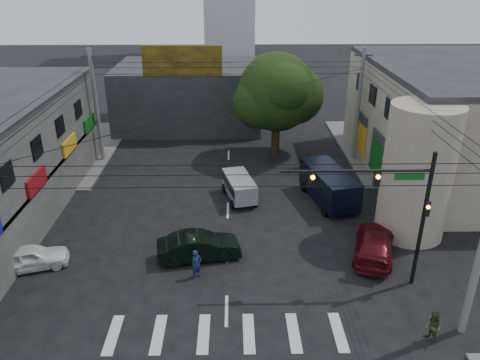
{
  "coord_description": "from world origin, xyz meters",
  "views": [
    {
      "loc": [
        0.33,
        -20.51,
        14.81
      ],
      "look_at": [
        0.76,
        4.0,
        3.6
      ],
      "focal_mm": 35.0,
      "sensor_mm": 36.0,
      "label": 1
    }
  ],
  "objects_px": {
    "navy_van": "(329,186)",
    "traffic_gantry": "(392,199)",
    "white_compact": "(31,257)",
    "traffic_officer": "(196,264)",
    "maroon_sedan": "(374,243)",
    "utility_pole_far_right": "(358,106)",
    "silver_minivan": "(239,188)",
    "utility_pole_far_left": "(96,107)",
    "street_tree": "(277,92)",
    "dark_sedan": "(199,246)",
    "pedestrian_olive": "(433,327)"
  },
  "relations": [
    {
      "from": "utility_pole_far_right",
      "to": "traffic_officer",
      "type": "distance_m",
      "value": 20.67
    },
    {
      "from": "street_tree",
      "to": "pedestrian_olive",
      "type": "relative_size",
      "value": 5.62
    },
    {
      "from": "street_tree",
      "to": "silver_minivan",
      "type": "distance_m",
      "value": 10.06
    },
    {
      "from": "street_tree",
      "to": "maroon_sedan",
      "type": "relative_size",
      "value": 1.57
    },
    {
      "from": "dark_sedan",
      "to": "maroon_sedan",
      "type": "relative_size",
      "value": 0.87
    },
    {
      "from": "utility_pole_far_right",
      "to": "traffic_officer",
      "type": "xyz_separation_m",
      "value": [
        -12.07,
        -16.35,
        -3.79
      ]
    },
    {
      "from": "street_tree",
      "to": "dark_sedan",
      "type": "relative_size",
      "value": 1.81
    },
    {
      "from": "utility_pole_far_left",
      "to": "silver_minivan",
      "type": "relative_size",
      "value": 2.26
    },
    {
      "from": "utility_pole_far_right",
      "to": "silver_minivan",
      "type": "height_order",
      "value": "utility_pole_far_right"
    },
    {
      "from": "silver_minivan",
      "to": "navy_van",
      "type": "bearing_deg",
      "value": -107.5
    },
    {
      "from": "maroon_sedan",
      "to": "silver_minivan",
      "type": "height_order",
      "value": "silver_minivan"
    },
    {
      "from": "silver_minivan",
      "to": "traffic_officer",
      "type": "relative_size",
      "value": 2.51
    },
    {
      "from": "white_compact",
      "to": "traffic_officer",
      "type": "height_order",
      "value": "traffic_officer"
    },
    {
      "from": "utility_pole_far_right",
      "to": "maroon_sedan",
      "type": "xyz_separation_m",
      "value": [
        -2.27,
        -14.39,
        -3.86
      ]
    },
    {
      "from": "utility_pole_far_right",
      "to": "silver_minivan",
      "type": "distance_m",
      "value": 12.73
    },
    {
      "from": "silver_minivan",
      "to": "navy_van",
      "type": "distance_m",
      "value": 6.13
    },
    {
      "from": "traffic_officer",
      "to": "pedestrian_olive",
      "type": "relative_size",
      "value": 1.05
    },
    {
      "from": "silver_minivan",
      "to": "pedestrian_olive",
      "type": "distance_m",
      "value": 15.98
    },
    {
      "from": "street_tree",
      "to": "silver_minivan",
      "type": "xyz_separation_m",
      "value": [
        -3.2,
        -8.32,
        -4.65
      ]
    },
    {
      "from": "traffic_gantry",
      "to": "utility_pole_far_right",
      "type": "bearing_deg",
      "value": 81.06
    },
    {
      "from": "pedestrian_olive",
      "to": "maroon_sedan",
      "type": "bearing_deg",
      "value": 169.11
    },
    {
      "from": "traffic_gantry",
      "to": "utility_pole_far_right",
      "type": "height_order",
      "value": "utility_pole_far_right"
    },
    {
      "from": "dark_sedan",
      "to": "pedestrian_olive",
      "type": "distance_m",
      "value": 12.3
    },
    {
      "from": "dark_sedan",
      "to": "silver_minivan",
      "type": "xyz_separation_m",
      "value": [
        2.36,
        7.24,
        0.07
      ]
    },
    {
      "from": "dark_sedan",
      "to": "pedestrian_olive",
      "type": "bearing_deg",
      "value": -132.76
    },
    {
      "from": "traffic_officer",
      "to": "street_tree",
      "type": "bearing_deg",
      "value": 30.44
    },
    {
      "from": "utility_pole_far_right",
      "to": "maroon_sedan",
      "type": "bearing_deg",
      "value": -98.98
    },
    {
      "from": "utility_pole_far_right",
      "to": "dark_sedan",
      "type": "bearing_deg",
      "value": -129.62
    },
    {
      "from": "street_tree",
      "to": "utility_pole_far_left",
      "type": "xyz_separation_m",
      "value": [
        -14.5,
        -1.0,
        -0.87
      ]
    },
    {
      "from": "silver_minivan",
      "to": "traffic_officer",
      "type": "height_order",
      "value": "silver_minivan"
    },
    {
      "from": "traffic_officer",
      "to": "maroon_sedan",
      "type": "bearing_deg",
      "value": -30.43
    },
    {
      "from": "street_tree",
      "to": "navy_van",
      "type": "distance_m",
      "value": 10.18
    },
    {
      "from": "dark_sedan",
      "to": "pedestrian_olive",
      "type": "relative_size",
      "value": 3.1
    },
    {
      "from": "maroon_sedan",
      "to": "pedestrian_olive",
      "type": "bearing_deg",
      "value": 113.71
    },
    {
      "from": "pedestrian_olive",
      "to": "utility_pole_far_right",
      "type": "bearing_deg",
      "value": 159.37
    },
    {
      "from": "traffic_gantry",
      "to": "traffic_officer",
      "type": "distance_m",
      "value": 10.23
    },
    {
      "from": "navy_van",
      "to": "traffic_officer",
      "type": "distance_m",
      "value": 12.09
    },
    {
      "from": "traffic_gantry",
      "to": "pedestrian_olive",
      "type": "relative_size",
      "value": 4.65
    },
    {
      "from": "utility_pole_far_right",
      "to": "pedestrian_olive",
      "type": "height_order",
      "value": "utility_pole_far_right"
    },
    {
      "from": "utility_pole_far_left",
      "to": "dark_sedan",
      "type": "relative_size",
      "value": 1.92
    },
    {
      "from": "maroon_sedan",
      "to": "traffic_officer",
      "type": "bearing_deg",
      "value": 29.79
    },
    {
      "from": "utility_pole_far_left",
      "to": "white_compact",
      "type": "relative_size",
      "value": 2.2
    },
    {
      "from": "dark_sedan",
      "to": "silver_minivan",
      "type": "relative_size",
      "value": 1.18
    },
    {
      "from": "navy_van",
      "to": "traffic_gantry",
      "type": "bearing_deg",
      "value": 172.61
    },
    {
      "from": "dark_sedan",
      "to": "silver_minivan",
      "type": "distance_m",
      "value": 7.62
    },
    {
      "from": "utility_pole_far_right",
      "to": "street_tree",
      "type": "bearing_deg",
      "value": 171.25
    },
    {
      "from": "traffic_officer",
      "to": "utility_pole_far_left",
      "type": "bearing_deg",
      "value": 76.87
    },
    {
      "from": "traffic_gantry",
      "to": "navy_van",
      "type": "bearing_deg",
      "value": 95.67
    },
    {
      "from": "street_tree",
      "to": "navy_van",
      "type": "xyz_separation_m",
      "value": [
        2.91,
        -8.74,
        -4.35
      ]
    },
    {
      "from": "maroon_sedan",
      "to": "silver_minivan",
      "type": "relative_size",
      "value": 1.36
    }
  ]
}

